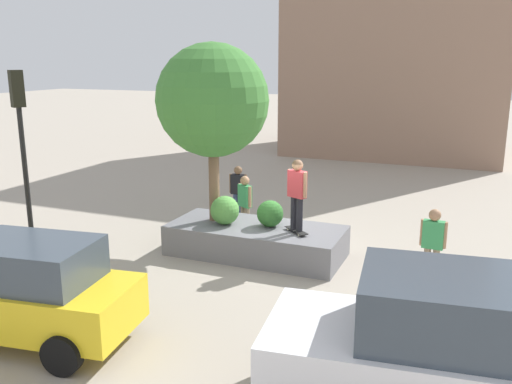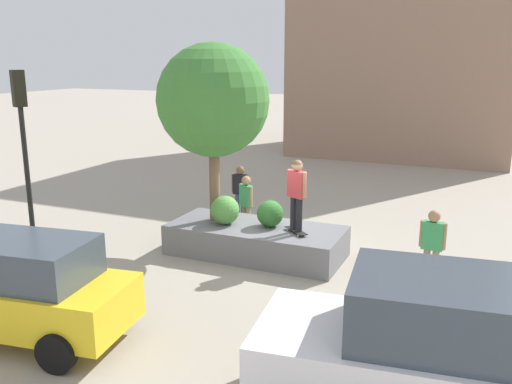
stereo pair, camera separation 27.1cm
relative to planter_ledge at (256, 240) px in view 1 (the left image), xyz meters
The scene contains 14 objects.
ground_plane 0.74m from the planter_ledge, 155.45° to the right, with size 120.00×120.00×0.00m, color #9E9384.
planter_ledge is the anchor object (origin of this frame).
plaza_tree 3.73m from the planter_ledge, ahead, with size 2.88×2.88×4.59m.
boxwood_shrub 1.12m from the planter_ledge, 10.34° to the left, with size 0.75×0.75×0.75m, color #4C8C3D.
hedge_clump 0.81m from the planter_ledge, 161.32° to the right, with size 0.68×0.68×0.68m, color #2D6628.
skateboard 1.22m from the planter_ledge, behind, with size 0.75×0.68×0.07m.
skateboarder 1.86m from the planter_ledge, behind, with size 0.55×0.38×1.76m.
police_car 7.29m from the planter_ledge, 133.07° to the left, with size 4.96×2.68×2.21m.
taxi_cab 6.03m from the planter_ledge, 69.53° to the left, with size 4.24×2.34×1.88m.
traffic_light_corner 6.24m from the planter_ledge, 27.77° to the left, with size 0.37×0.36×4.69m.
passerby_with_bag 3.39m from the planter_ledge, 57.94° to the right, with size 0.57×0.26×1.69m.
pedestrian_crossing 4.38m from the planter_ledge, behind, with size 0.58×0.27×1.72m.
bystander_watching 1.89m from the planter_ledge, 57.41° to the right, with size 0.51×0.41×1.71m.
plaza_lowrise_south 18.94m from the planter_ledge, 92.62° to the right, with size 10.72×7.92×13.21m, color #8C6B56.
Camera 1 is at (-4.53, 12.64, 4.97)m, focal length 38.40 mm.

